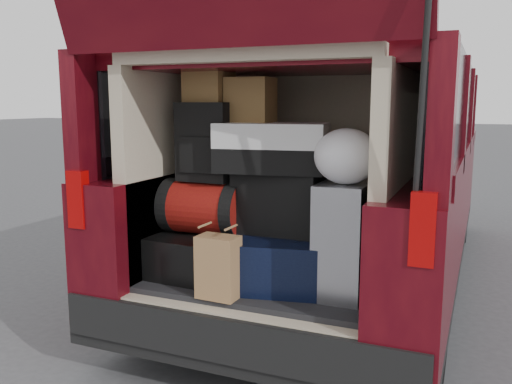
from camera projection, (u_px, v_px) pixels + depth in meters
minivan at (343, 177)px, 4.48m from camera, size 1.90×5.35×2.77m
load_floor at (274, 319)px, 3.15m from camera, size 1.24×1.05×0.55m
black_hardshell at (202, 252)px, 3.12m from camera, size 0.45×0.60×0.23m
navy_hardshell at (280, 258)px, 2.94m from camera, size 0.61×0.69×0.26m
silver_roller at (344, 239)px, 2.72m from camera, size 0.24×0.38×0.57m
kraft_bag at (218, 267)px, 2.69m from camera, size 0.21×0.14×0.32m
red_duffel at (204, 207)px, 3.05m from camera, size 0.47×0.31×0.30m
black_soft_case at (279, 202)px, 2.94m from camera, size 0.46×0.28×0.33m
backpack at (207, 142)px, 3.00m from camera, size 0.31×0.19×0.43m
twotone_duffel at (272, 148)px, 2.87m from camera, size 0.62×0.38×0.26m
grocery_sack_lower at (209, 83)px, 2.99m from camera, size 0.25×0.21×0.21m
grocery_sack_upper at (251, 100)px, 2.94m from camera, size 0.24×0.20×0.24m
plastic_bag_right at (346, 156)px, 2.60m from camera, size 0.36×0.34×0.27m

